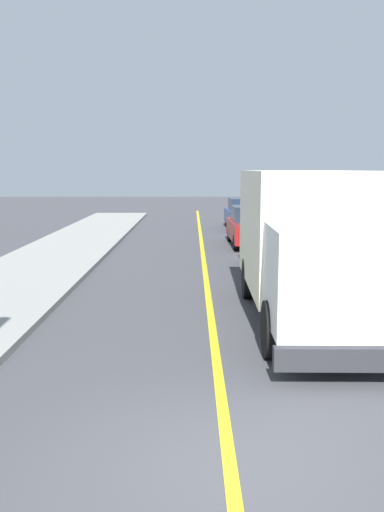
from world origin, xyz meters
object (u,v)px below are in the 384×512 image
(parked_car_far, at_px, (244,215))
(box_truck, at_px, (306,238))
(parked_car_near, at_px, (273,246))
(parked_car_mid, at_px, (251,227))

(parked_car_far, bearing_deg, box_truck, -91.12)
(parked_car_near, xyz_separation_m, parked_car_far, (0.22, 12.42, 0.00))
(box_truck, height_order, parked_car_mid, box_truck)
(box_truck, relative_size, parked_car_near, 1.62)
(parked_car_mid, distance_m, parked_car_far, 6.49)
(parked_car_near, height_order, parked_car_mid, same)
(parked_car_mid, bearing_deg, parked_car_far, 87.42)
(box_truck, xyz_separation_m, parked_car_mid, (0.07, 11.77, -0.97))
(parked_car_near, height_order, parked_car_far, same)
(box_truck, height_order, parked_car_far, box_truck)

